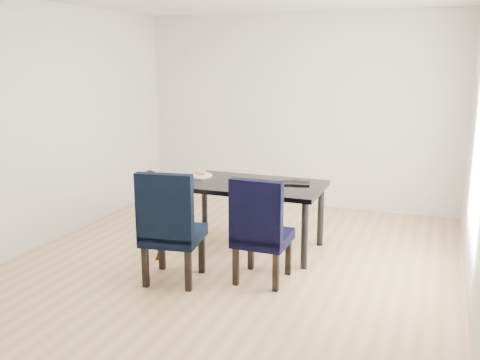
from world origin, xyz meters
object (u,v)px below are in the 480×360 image
at_px(chair_left, 173,225).
at_px(plate, 200,175).
at_px(laptop, 295,182).
at_px(child, 151,215).
at_px(chair_right, 263,229).
at_px(dining_table, 250,216).

distance_m(chair_left, plate, 1.26).
relative_size(plate, laptop, 0.88).
bearing_deg(child, plate, 68.48).
xyz_separation_m(chair_right, child, (-1.29, 0.13, -0.04)).
bearing_deg(chair_right, laptop, 87.63).
height_order(child, laptop, child).
height_order(chair_left, laptop, chair_left).
relative_size(dining_table, child, 1.69).
bearing_deg(laptop, child, 20.72).
bearing_deg(child, chair_right, -11.78).
relative_size(dining_table, laptop, 4.92).
xyz_separation_m(dining_table, chair_right, (0.42, -0.78, 0.14)).
bearing_deg(dining_table, chair_left, -109.34).
distance_m(dining_table, plate, 0.77).
bearing_deg(plate, chair_left, -76.90).
relative_size(chair_right, child, 1.09).
xyz_separation_m(chair_right, laptop, (0.04, 0.97, 0.25)).
height_order(chair_left, plate, chair_left).
xyz_separation_m(chair_left, chair_right, (0.79, 0.30, -0.03)).
bearing_deg(dining_table, chair_right, -61.93).
bearing_deg(laptop, chair_right, 76.01).
distance_m(child, plate, 0.86).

